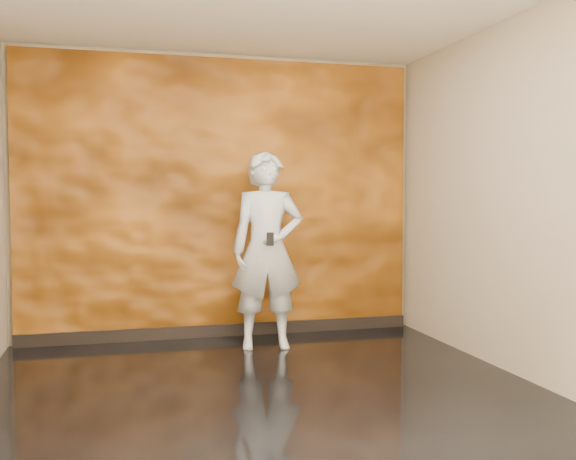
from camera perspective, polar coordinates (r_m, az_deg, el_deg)
The scene contains 5 objects.
room at distance 4.48m, azimuth -2.09°, elevation 3.04°, with size 4.02×4.02×2.81m.
feature_wall at distance 6.41m, azimuth -5.94°, elevation 2.84°, with size 3.90×0.06×2.75m, color orange.
baseboard at distance 6.51m, azimuth -5.82°, elevation -8.86°, with size 3.90×0.04×0.12m, color black.
man at distance 5.90m, azimuth -1.87°, elevation -1.81°, with size 0.66×0.43×1.80m, color #969CA5.
phone at distance 5.62m, azimuth -1.60°, elevation -0.82°, with size 0.06×0.01×0.12m, color black.
Camera 1 is at (-0.98, -4.37, 1.40)m, focal length 40.00 mm.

